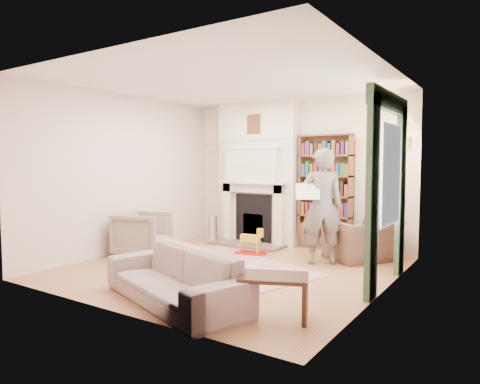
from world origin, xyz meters
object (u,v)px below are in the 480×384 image
Objects in this scene: bookcase at (326,186)px; paraffin_heater at (212,229)px; man_reading at (322,206)px; coffee_table at (274,297)px; armchair_left at (143,234)px; sofa at (175,277)px; rocking_horse at (250,241)px; armchair_reading at (361,240)px.

bookcase reaches higher than paraffin_heater.
coffee_table is (0.52, -2.50, -0.69)m from man_reading.
man_reading is at bearing -10.04° from paraffin_heater.
bookcase reaches higher than armchair_left.
armchair_left is at bearing 162.74° from sofa.
paraffin_heater is 1.02× the size of rocking_horse.
coffee_table is at bearing -75.96° from bookcase.
sofa is 2.85m from man_reading.
armchair_left is at bearing -101.32° from paraffin_heater.
paraffin_heater is at bearing -41.24° from man_reading.
man_reading is 2.62× the size of coffee_table.
sofa is 2.95× the size of coffee_table.
armchair_reading is at bearing -158.07° from man_reading.
man_reading is at bearing -7.56° from rocking_horse.
man_reading reaches higher than armchair_reading.
rocking_horse is at bearing 103.25° from coffee_table.
man_reading reaches higher than coffee_table.
paraffin_heater is (0.31, 1.55, -0.10)m from armchair_left.
armchair_reading is 0.56× the size of man_reading.
armchair_left reaches higher than armchair_reading.
coffee_table is at bearing 70.48° from man_reading.
armchair_left is at bearing -137.75° from bookcase.
armchair_left is 1.59m from paraffin_heater.
bookcase is at bearing 41.80° from rocking_horse.
armchair_left is at bearing -9.65° from man_reading.
coffee_table is 1.30× the size of rocking_horse.
man_reading reaches higher than armchair_left.
rocking_horse is (-0.62, 2.64, -0.07)m from sofa.
armchair_reading is 3.10m from coffee_table.
armchair_left is (-3.26, -1.71, 0.05)m from armchair_reading.
bookcase reaches higher than coffee_table.
bookcase is 3.38m from armchair_left.
man_reading is at bearing -88.70° from armchair_left.
armchair_reading reaches higher than rocking_horse.
armchair_left is 3.07m from man_reading.
sofa is at bearing -94.23° from bookcase.
coffee_table is (1.18, 0.20, -0.08)m from sofa.
paraffin_heater is (-2.12, -0.65, -0.90)m from bookcase.
armchair_left is 2.67m from sofa.
sofa is at bearing -146.67° from armchair_left.
armchair_reading is 1.86× the size of paraffin_heater.
rocking_horse is at bearing 122.46° from sofa.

